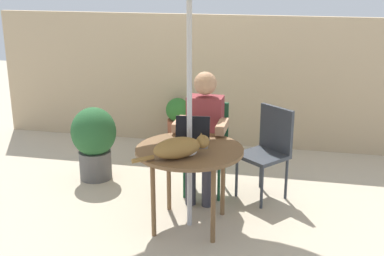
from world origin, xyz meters
TOP-DOWN VIEW (x-y plane):
  - ground_plane at (0.00, 0.00)m, footprint 14.00×14.00m
  - fence_back at (0.00, 2.20)m, footprint 6.00×0.08m
  - patio_table at (0.00, 0.00)m, footprint 0.92×0.92m
  - chair_occupied at (0.00, 0.79)m, footprint 0.40×0.40m
  - chair_empty at (0.62, 0.76)m, footprint 0.56×0.56m
  - person_seated at (-0.00, 0.63)m, footprint 0.48×0.48m
  - laptop at (-0.01, 0.17)m, footprint 0.32×0.28m
  - cat at (-0.03, -0.22)m, footprint 0.56×0.41m
  - potted_plant_near_fence at (-0.59, 1.96)m, footprint 0.29×0.29m
  - potted_plant_by_chair at (-1.21, 0.80)m, footprint 0.47×0.47m

SIDE VIEW (x-z plane):
  - ground_plane at x=0.00m, z-range 0.00..0.00m
  - potted_plant_near_fence at x=-0.59m, z-range 0.02..0.65m
  - potted_plant_by_chair at x=-1.21m, z-range 0.05..0.83m
  - chair_occupied at x=0.00m, z-range 0.08..0.97m
  - chair_empty at x=0.62m, z-range 0.08..0.97m
  - patio_table at x=0.00m, z-range 0.29..1.00m
  - person_seated at x=0.00m, z-range 0.08..1.31m
  - laptop at x=-0.01m, z-range 0.67..0.88m
  - cat at x=-0.03m, z-range 0.71..0.88m
  - fence_back at x=0.00m, z-range 0.00..1.63m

